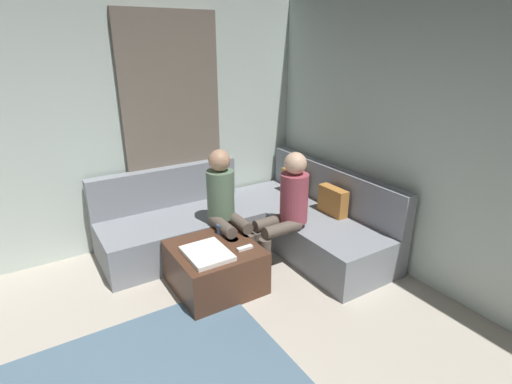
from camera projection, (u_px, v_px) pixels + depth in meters
name	position (u px, v px, depth m)	size (l,w,h in m)	color
wall_left	(41.00, 134.00, 3.81)	(0.12, 6.00, 2.70)	silver
curtain_panel	(174.00, 131.00, 4.41)	(0.06, 1.10, 2.50)	#726659
sectional_couch	(254.00, 223.00, 4.44)	(2.10, 2.55, 0.87)	gray
ottoman	(215.00, 267.00, 3.71)	(0.76, 0.76, 0.42)	#4C2D1E
folded_blanket	(207.00, 253.00, 3.49)	(0.44, 0.36, 0.04)	white
coffee_mug	(221.00, 229.00, 3.88)	(0.08, 0.08, 0.10)	#334C72
game_remote	(245.00, 248.00, 3.59)	(0.05, 0.15, 0.02)	white
person_on_couch_back	(286.00, 207.00, 3.91)	(0.30, 0.60, 1.20)	brown
person_on_couch_side	(225.00, 204.00, 3.98)	(0.60, 0.30, 1.20)	brown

